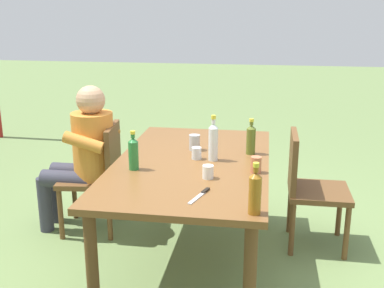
% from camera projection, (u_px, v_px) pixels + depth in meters
% --- Properties ---
extents(ground_plane, '(24.00, 24.00, 0.00)m').
position_uv_depth(ground_plane, '(192.00, 261.00, 3.39)').
color(ground_plane, '#6B844C').
extents(dining_table, '(1.74, 1.02, 0.75)m').
position_uv_depth(dining_table, '(192.00, 173.00, 3.21)').
color(dining_table, brown).
rests_on(dining_table, ground_plane).
extents(chair_far_right, '(0.49, 0.49, 0.87)m').
position_uv_depth(chair_far_right, '(99.00, 172.00, 3.76)').
color(chair_far_right, brown).
rests_on(chair_far_right, ground_plane).
extents(chair_near_right, '(0.44, 0.44, 0.87)m').
position_uv_depth(chair_near_right, '(308.00, 184.00, 3.51)').
color(chair_near_right, brown).
rests_on(chair_near_right, ground_plane).
extents(person_in_white_shirt, '(0.47, 0.61, 1.18)m').
position_uv_depth(person_in_white_shirt, '(84.00, 152.00, 3.72)').
color(person_in_white_shirt, orange).
rests_on(person_in_white_shirt, ground_plane).
extents(bottle_green, '(0.06, 0.06, 0.25)m').
position_uv_depth(bottle_green, '(133.00, 153.00, 3.00)').
color(bottle_green, '#287A38').
rests_on(bottle_green, dining_table).
extents(bottle_amber, '(0.06, 0.06, 0.27)m').
position_uv_depth(bottle_amber, '(255.00, 192.00, 2.35)').
color(bottle_amber, '#996019').
rests_on(bottle_amber, dining_table).
extents(bottle_olive, '(0.06, 0.06, 0.25)m').
position_uv_depth(bottle_olive, '(251.00, 139.00, 3.31)').
color(bottle_olive, '#566623').
rests_on(bottle_olive, dining_table).
extents(bottle_clear, '(0.06, 0.06, 0.31)m').
position_uv_depth(bottle_clear, '(213.00, 141.00, 3.17)').
color(bottle_clear, white).
rests_on(bottle_clear, dining_table).
extents(cup_white, '(0.07, 0.07, 0.08)m').
position_uv_depth(cup_white, '(208.00, 172.00, 2.86)').
color(cup_white, white).
rests_on(cup_white, dining_table).
extents(cup_terracotta, '(0.07, 0.07, 0.10)m').
position_uv_depth(cup_terracotta, '(256.00, 165.00, 2.95)').
color(cup_terracotta, '#BC6B47').
rests_on(cup_terracotta, dining_table).
extents(cup_glass, '(0.07, 0.07, 0.08)m').
position_uv_depth(cup_glass, '(197.00, 153.00, 3.22)').
color(cup_glass, silver).
rests_on(cup_glass, dining_table).
extents(cup_steel, '(0.08, 0.08, 0.11)m').
position_uv_depth(cup_steel, '(195.00, 142.00, 3.42)').
color(cup_steel, '#B2B7BC').
rests_on(cup_steel, dining_table).
extents(table_knife, '(0.24, 0.09, 0.01)m').
position_uv_depth(table_knife, '(201.00, 195.00, 2.61)').
color(table_knife, silver).
rests_on(table_knife, dining_table).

